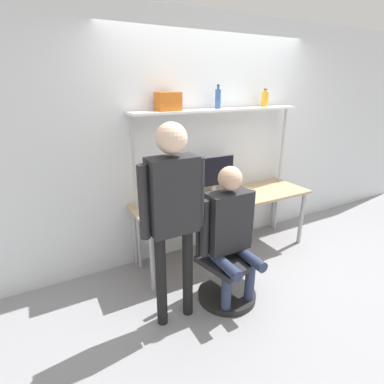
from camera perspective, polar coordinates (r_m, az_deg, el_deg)
The scene contains 13 objects.
ground_plane at distance 3.58m, azimuth 9.06°, elevation -13.78°, with size 12.00×12.00×0.00m, color gray.
wall_back at distance 3.61m, azimuth 3.54°, elevation 9.94°, with size 8.00×0.06×2.70m.
desk at distance 3.51m, azimuth 6.31°, elevation -2.09°, with size 2.16×0.64×0.73m.
shelf_unit at distance 3.44m, azimuth 5.09°, elevation 11.78°, with size 2.05×0.26×1.72m.
monitor at distance 3.49m, azimuth 4.09°, elevation 3.48°, with size 0.56×0.19×0.46m.
laptop at distance 3.18m, azimuth 0.51°, elevation -1.85°, with size 0.29×0.21×0.21m.
cell_phone at distance 3.26m, azimuth 5.14°, elevation -2.45°, with size 0.07×0.15×0.01m.
office_chair at distance 2.99m, azimuth 6.22°, elevation -14.88°, with size 0.56×0.56×0.89m.
person_seated at distance 2.71m, azimuth 7.31°, elevation -6.56°, with size 0.57×0.47×1.32m.
person_standing at distance 2.32m, azimuth -3.65°, elevation -2.08°, with size 0.55×0.23×1.72m.
bottle_blue at distance 3.40m, azimuth 4.96°, elevation 17.31°, with size 0.06×0.06×0.25m.
bottle_amber at distance 3.81m, azimuth 13.70°, elevation 16.81°, with size 0.08×0.08×0.20m.
storage_box at distance 3.12m, azimuth -4.57°, elevation 16.80°, with size 0.24×0.17×0.18m.
Camera 1 is at (-1.88, -2.32, 1.96)m, focal length 28.00 mm.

